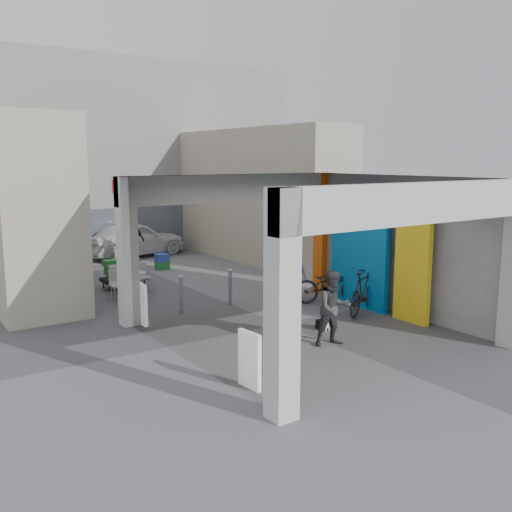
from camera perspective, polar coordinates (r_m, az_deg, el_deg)
ground at (r=13.71m, az=2.55°, el=-6.82°), size 90.00×90.00×0.00m
arcade_canopy at (r=12.94m, az=6.73°, el=2.56°), size 6.40×6.45×6.40m
far_building at (r=25.74m, az=-16.68°, el=9.52°), size 18.00×4.08×8.00m
plaza_bldg_left at (r=18.37m, az=-23.63°, el=4.54°), size 2.00×9.00×5.00m
plaza_bldg_right at (r=21.90m, az=0.24°, el=6.06°), size 2.00×9.00×5.00m
bollard_left at (r=14.72m, az=-7.52°, el=-3.83°), size 0.09×0.09×0.95m
bollard_center at (r=15.41m, az=-2.59°, el=-3.13°), size 0.09×0.09×0.95m
bollard_right at (r=16.57m, az=1.89°, el=-2.22°), size 0.09×0.09×0.94m
advert_board_near at (r=9.90m, az=-0.63°, el=-10.32°), size 0.13×0.55×1.00m
advert_board_far at (r=13.82m, az=-11.36°, el=-4.69°), size 0.11×0.55×1.00m
cafe_set at (r=16.83m, az=-12.76°, el=-2.88°), size 1.40×1.13×0.85m
produce_stand at (r=17.88m, az=-13.09°, el=-2.01°), size 1.32×0.71×0.87m
crate_stack at (r=20.56m, az=-9.37°, el=-0.55°), size 0.46×0.37×0.56m
border_collie at (r=13.28m, az=6.87°, el=-6.41°), size 0.21×0.41×0.57m
man_with_dog at (r=12.34m, az=3.38°, el=-4.43°), size 0.73×0.57×1.77m
man_back_turned at (r=12.13m, az=7.77°, el=-5.19°), size 0.90×0.77×1.60m
man_elderly at (r=15.96m, az=3.75°, el=-1.64°), size 0.86×0.70×1.52m
man_crates at (r=21.14m, az=-12.27°, el=1.38°), size 1.15×0.74×1.83m
bicycle_front at (r=15.66m, az=7.38°, el=-2.84°), size 2.07×1.49×1.03m
bicycle_rear at (r=14.75m, az=10.65°, el=-3.54°), size 1.90×1.29×1.12m
white_van at (r=23.50m, az=-12.06°, el=1.68°), size 4.33×2.27×1.40m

